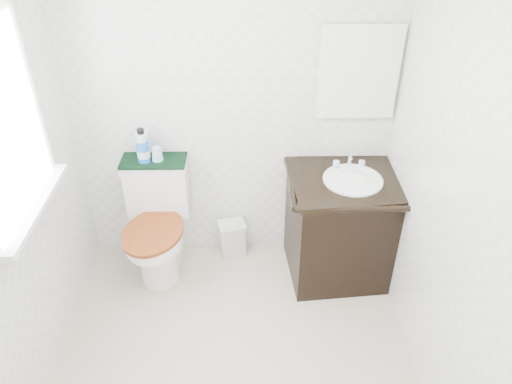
{
  "coord_description": "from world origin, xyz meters",
  "views": [
    {
      "loc": [
        0.12,
        -1.88,
        2.62
      ],
      "look_at": [
        0.15,
        0.75,
        0.82
      ],
      "focal_mm": 35.0,
      "sensor_mm": 36.0,
      "label": 1
    }
  ],
  "objects_px": {
    "vanity": "(342,224)",
    "mouthwash_bottle": "(143,147)",
    "toilet": "(159,227)",
    "trash_bin": "(232,238)",
    "cup": "(157,154)"
  },
  "relations": [
    {
      "from": "vanity",
      "to": "mouthwash_bottle",
      "type": "distance_m",
      "value": 1.49
    },
    {
      "from": "mouthwash_bottle",
      "to": "toilet",
      "type": "bearing_deg",
      "value": -62.73
    },
    {
      "from": "trash_bin",
      "to": "cup",
      "type": "relative_size",
      "value": 3.02
    },
    {
      "from": "trash_bin",
      "to": "mouthwash_bottle",
      "type": "xyz_separation_m",
      "value": [
        -0.58,
        -0.03,
        0.83
      ]
    },
    {
      "from": "trash_bin",
      "to": "cup",
      "type": "bearing_deg",
      "value": -178.28
    },
    {
      "from": "toilet",
      "to": "cup",
      "type": "bearing_deg",
      "value": 75.0
    },
    {
      "from": "toilet",
      "to": "cup",
      "type": "xyz_separation_m",
      "value": [
        0.03,
        0.12,
        0.54
      ]
    },
    {
      "from": "trash_bin",
      "to": "vanity",
      "type": "bearing_deg",
      "value": -13.88
    },
    {
      "from": "mouthwash_bottle",
      "to": "cup",
      "type": "relative_size",
      "value": 2.55
    },
    {
      "from": "toilet",
      "to": "vanity",
      "type": "distance_m",
      "value": 1.32
    },
    {
      "from": "toilet",
      "to": "vanity",
      "type": "relative_size",
      "value": 0.92
    },
    {
      "from": "toilet",
      "to": "mouthwash_bottle",
      "type": "relative_size",
      "value": 3.46
    },
    {
      "from": "toilet",
      "to": "vanity",
      "type": "bearing_deg",
      "value": -2.68
    },
    {
      "from": "trash_bin",
      "to": "cup",
      "type": "xyz_separation_m",
      "value": [
        -0.49,
        -0.01,
        0.76
      ]
    },
    {
      "from": "mouthwash_bottle",
      "to": "vanity",
      "type": "bearing_deg",
      "value": -7.07
    }
  ]
}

